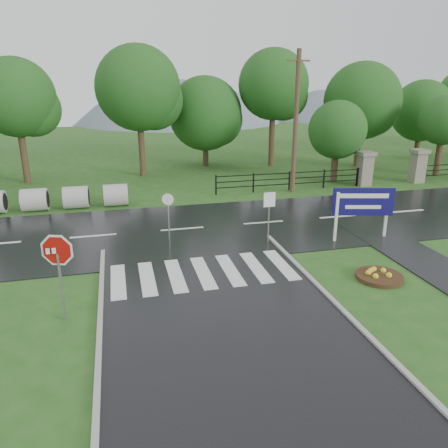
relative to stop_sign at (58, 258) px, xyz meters
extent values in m
plane|color=#27541C|center=(4.53, -2.84, -1.96)|extent=(120.00, 120.00, 0.00)
cube|color=black|center=(4.53, 7.16, -1.96)|extent=(90.00, 8.00, 0.04)
cube|color=black|center=(13.03, 1.16, -1.96)|extent=(2.20, 11.00, 0.04)
cube|color=silver|center=(1.53, 2.16, -1.90)|extent=(0.50, 2.80, 0.02)
cube|color=silver|center=(2.53, 2.16, -1.90)|extent=(0.50, 2.80, 0.02)
cube|color=silver|center=(3.53, 2.16, -1.90)|extent=(0.50, 2.80, 0.02)
cube|color=silver|center=(4.53, 2.16, -1.90)|extent=(0.50, 2.80, 0.02)
cube|color=silver|center=(5.53, 2.16, -1.90)|extent=(0.50, 2.80, 0.02)
cube|color=silver|center=(6.53, 2.16, -1.90)|extent=(0.50, 2.80, 0.02)
cube|color=silver|center=(7.53, 2.16, -1.90)|extent=(0.50, 2.80, 0.02)
cube|color=gray|center=(17.53, 13.16, -0.96)|extent=(0.80, 0.80, 2.00)
cube|color=#6B6659|center=(17.53, 13.16, 0.16)|extent=(1.00, 1.00, 0.24)
cube|color=gray|center=(21.53, 13.16, -0.96)|extent=(0.80, 0.80, 2.00)
cube|color=#6B6659|center=(21.53, 13.16, 0.16)|extent=(1.00, 1.00, 0.24)
cube|color=black|center=(12.28, 13.16, -1.56)|extent=(9.50, 0.05, 0.05)
cube|color=black|center=(12.28, 13.16, -1.21)|extent=(9.50, 0.05, 0.05)
cube|color=black|center=(12.28, 13.16, -0.86)|extent=(9.50, 0.05, 0.05)
cube|color=black|center=(7.53, 13.16, -1.36)|extent=(0.08, 0.08, 1.20)
cube|color=black|center=(17.03, 13.16, -1.36)|extent=(0.08, 0.08, 1.20)
cube|color=black|center=(22.03, 13.16, -1.36)|extent=(0.08, 0.08, 1.20)
sphere|color=slate|center=(12.53, 62.16, -19.24)|extent=(48.00, 48.00, 48.00)
sphere|color=slate|center=(40.53, 62.16, -14.92)|extent=(36.00, 36.00, 36.00)
cylinder|color=#9E9B93|center=(-2.59, 12.16, -1.36)|extent=(1.30, 1.20, 1.20)
cylinder|color=#9E9B93|center=(-0.49, 12.16, -1.36)|extent=(1.30, 1.20, 1.20)
cylinder|color=#9E9B93|center=(1.61, 12.16, -1.36)|extent=(1.30, 1.20, 1.20)
cube|color=#939399|center=(0.00, 0.00, -0.91)|extent=(0.06, 0.06, 2.10)
cylinder|color=white|center=(0.00, 0.01, 0.24)|extent=(1.20, 0.41, 1.26)
cylinder|color=#A40F0B|center=(0.00, 0.00, 0.24)|extent=(1.05, 0.37, 1.10)
cube|color=silver|center=(10.70, 4.04, -0.86)|extent=(0.13, 0.13, 2.20)
cube|color=silver|center=(13.12, 4.04, -0.86)|extent=(0.13, 0.13, 2.20)
cube|color=#120D55|center=(11.91, 4.04, -0.26)|extent=(2.58, 0.70, 1.21)
cube|color=white|center=(11.91, 4.00, 0.02)|extent=(2.03, 0.52, 0.20)
cube|color=white|center=(11.91, 4.00, -0.48)|extent=(1.50, 0.38, 0.17)
cylinder|color=#332111|center=(10.46, 0.26, -1.88)|extent=(1.62, 1.62, 0.16)
cube|color=#939399|center=(7.81, 4.48, -0.90)|extent=(0.04, 0.04, 2.13)
cube|color=white|center=(7.81, 4.46, 0.00)|extent=(0.50, 0.03, 0.62)
cylinder|color=#939399|center=(3.76, 5.79, -0.96)|extent=(0.06, 0.06, 2.00)
cylinder|color=white|center=(3.76, 5.77, -0.06)|extent=(0.48, 0.17, 0.50)
cylinder|color=#473523|center=(12.29, 12.66, 2.21)|extent=(0.28, 0.28, 8.34)
cube|color=brown|center=(12.29, 12.66, 5.73)|extent=(1.48, 0.35, 0.09)
cylinder|color=#3D2B1C|center=(16.14, 14.66, -0.50)|extent=(0.47, 0.47, 2.92)
sphere|color=#194B17|center=(16.14, 14.66, 1.55)|extent=(3.84, 3.84, 3.84)
cylinder|color=#3D2B1C|center=(24.30, 14.66, -0.32)|extent=(0.44, 0.44, 3.29)
sphere|color=#194B17|center=(24.30, 14.66, 1.98)|extent=(3.43, 3.43, 3.43)
camera|label=1|loc=(1.79, -11.99, 4.74)|focal=35.00mm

